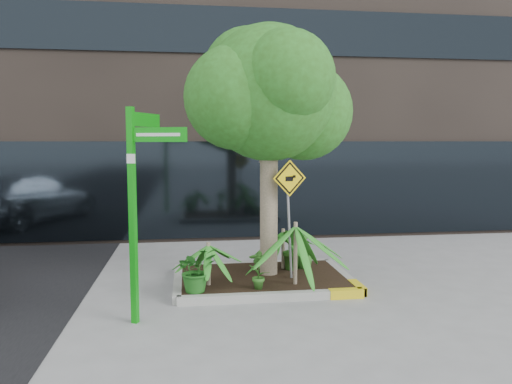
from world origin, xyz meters
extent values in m
plane|color=gray|center=(0.00, 0.00, 0.00)|extent=(80.00, 80.00, 0.00)
cube|color=#9E9E99|center=(0.20, 1.40, 0.07)|extent=(3.20, 0.15, 0.15)
cube|color=#9E9E99|center=(0.20, -0.80, 0.07)|extent=(3.20, 0.15, 0.15)
cube|color=#9E9E99|center=(-1.40, 0.30, 0.07)|extent=(0.15, 2.20, 0.15)
cube|color=#9E9E99|center=(1.80, 0.30, 0.07)|extent=(0.15, 2.20, 0.15)
cube|color=yellow|center=(1.50, -0.80, 0.07)|extent=(0.60, 0.17, 0.15)
cube|color=black|center=(0.20, 0.30, 0.12)|extent=(3.05, 2.05, 0.06)
cylinder|color=tan|center=(0.34, 0.43, 1.59)|extent=(0.34, 0.34, 3.18)
cylinder|color=tan|center=(0.45, 0.43, 2.75)|extent=(0.60, 0.17, 1.03)
sphere|color=#275718|center=(0.34, 0.43, 3.60)|extent=(2.54, 2.54, 2.54)
sphere|color=#275718|center=(1.08, 0.75, 3.28)|extent=(1.91, 1.91, 1.91)
sphere|color=#275718|center=(-0.30, 0.22, 3.49)|extent=(1.91, 1.91, 1.91)
sphere|color=#275718|center=(0.55, -0.21, 3.81)|extent=(1.69, 1.69, 1.69)
sphere|color=#275718|center=(0.02, 0.96, 4.02)|extent=(1.80, 1.80, 1.80)
cylinder|color=tan|center=(0.70, -0.34, 0.71)|extent=(0.07, 0.07, 1.13)
cylinder|color=tan|center=(-0.85, -0.19, 0.54)|extent=(0.07, 0.07, 0.77)
cylinder|color=tan|center=(0.69, 0.78, 0.55)|extent=(0.07, 0.07, 0.81)
imported|color=#1C5819|center=(-1.07, -0.55, 0.53)|extent=(0.94, 0.94, 0.76)
imported|color=#29661E|center=(1.12, 0.77, 0.50)|extent=(0.47, 0.47, 0.70)
imported|color=#2C641F|center=(0.01, -0.55, 0.50)|extent=(0.39, 0.39, 0.70)
imported|color=#265B1A|center=(0.85, 0.62, 0.56)|extent=(0.53, 0.53, 0.82)
cube|color=#0D9211|center=(-2.00, -1.50, 1.60)|extent=(0.12, 0.12, 3.20)
cube|color=#0D9211|center=(-1.60, -1.68, 2.80)|extent=(0.83, 0.39, 0.21)
cube|color=#0D9211|center=(-1.82, -1.10, 3.03)|extent=(0.39, 0.83, 0.21)
cube|color=white|center=(-1.60, -1.69, 2.80)|extent=(0.63, 0.28, 0.05)
cube|color=white|center=(-1.84, -1.10, 3.03)|extent=(0.28, 0.63, 0.05)
cube|color=white|center=(-2.00, -1.55, 2.46)|extent=(0.13, 0.06, 0.14)
cylinder|color=slate|center=(0.68, 0.15, 1.17)|extent=(0.12, 0.26, 2.03)
cube|color=yellow|center=(0.68, 0.13, 2.02)|extent=(0.66, 0.21, 0.68)
cube|color=black|center=(0.68, 0.11, 2.02)|extent=(0.58, 0.17, 0.61)
cube|color=yellow|center=(0.68, 0.11, 2.02)|extent=(0.50, 0.15, 0.51)
cube|color=black|center=(0.67, 0.10, 2.01)|extent=(0.16, 0.05, 0.09)
camera|label=1|loc=(-1.19, -8.91, 2.71)|focal=35.00mm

